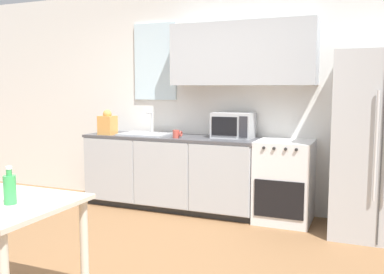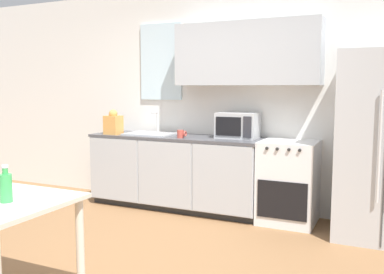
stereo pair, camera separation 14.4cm
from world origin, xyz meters
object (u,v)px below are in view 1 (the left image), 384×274
at_px(oven_range, 284,181).
at_px(coffee_mug, 177,134).
at_px(microwave, 233,125).
at_px(drink_bottle, 10,189).
at_px(refrigerator, 381,145).

relative_size(oven_range, coffee_mug, 8.25).
xyz_separation_m(microwave, drink_bottle, (-0.53, -2.83, -0.18)).
bearing_deg(oven_range, coffee_mug, -172.09).
xyz_separation_m(coffee_mug, drink_bottle, (0.07, -2.56, -0.07)).
bearing_deg(drink_bottle, refrigerator, 51.43).
distance_m(refrigerator, microwave, 1.59).
distance_m(oven_range, coffee_mug, 1.33).
distance_m(oven_range, refrigerator, 1.06).
height_order(oven_range, microwave, microwave).
distance_m(oven_range, microwave, 0.86).
bearing_deg(microwave, refrigerator, -6.71).
bearing_deg(coffee_mug, refrigerator, 2.14).
relative_size(refrigerator, drink_bottle, 7.83).
relative_size(oven_range, drink_bottle, 3.85).
bearing_deg(microwave, coffee_mug, -156.11).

